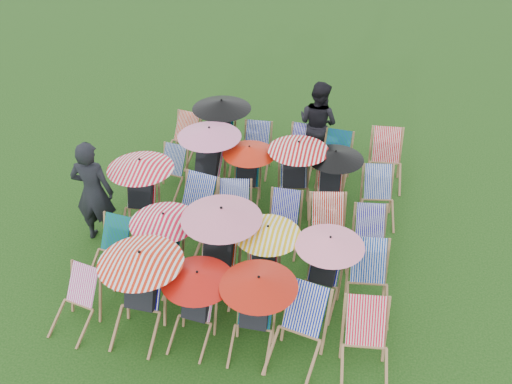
% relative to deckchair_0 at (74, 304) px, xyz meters
% --- Properties ---
extents(ground, '(100.00, 100.00, 0.00)m').
position_rel_deckchair_0_xyz_m(ground, '(2.07, 2.31, -0.42)').
color(ground, black).
rests_on(ground, ground).
extents(deckchair_0, '(0.70, 0.87, 0.85)m').
position_rel_deckchair_0_xyz_m(deckchair_0, '(0.00, 0.00, 0.00)').
color(deckchair_0, '#916843').
rests_on(deckchair_0, ground).
extents(deckchair_1, '(1.16, 1.21, 1.38)m').
position_rel_deckchair_0_xyz_m(deckchair_1, '(0.96, 0.14, 0.30)').
color(deckchair_1, '#916843').
rests_on(deckchair_1, ground).
extents(deckchair_2, '(0.99, 1.04, 1.17)m').
position_rel_deckchair_0_xyz_m(deckchair_2, '(1.74, 0.16, 0.20)').
color(deckchair_2, '#916843').
rests_on(deckchair_2, ground).
extents(deckchair_3, '(1.04, 1.08, 1.23)m').
position_rel_deckchair_0_xyz_m(deckchair_3, '(2.57, 0.18, 0.23)').
color(deckchair_3, '#916843').
rests_on(deckchair_3, ground).
extents(deckchair_4, '(0.84, 1.04, 1.01)m').
position_rel_deckchair_0_xyz_m(deckchair_4, '(3.18, 0.11, 0.08)').
color(deckchair_4, '#916843').
rests_on(deckchair_4, ground).
extents(deckchair_5, '(0.75, 0.97, 0.97)m').
position_rel_deckchair_0_xyz_m(deckchair_5, '(4.08, 0.09, 0.06)').
color(deckchair_5, '#916843').
rests_on(deckchair_5, ground).
extents(deckchair_6, '(0.66, 0.86, 0.87)m').
position_rel_deckchair_0_xyz_m(deckchair_6, '(0.01, 1.15, 0.01)').
color(deckchair_6, '#916843').
rests_on(deckchair_6, ground).
extents(deckchair_7, '(1.03, 1.10, 1.23)m').
position_rel_deckchair_0_xyz_m(deckchair_7, '(0.87, 1.20, 0.22)').
color(deckchair_7, '#916843').
rests_on(deckchair_7, ground).
extents(deckchair_8, '(1.21, 1.25, 1.43)m').
position_rel_deckchair_0_xyz_m(deckchair_8, '(1.77, 1.24, 0.33)').
color(deckchair_8, '#916843').
rests_on(deckchair_8, ground).
extents(deckchair_9, '(0.99, 1.08, 1.18)m').
position_rel_deckchair_0_xyz_m(deckchair_9, '(2.48, 1.29, 0.20)').
color(deckchair_9, '#916843').
rests_on(deckchair_9, ground).
extents(deckchair_10, '(1.01, 1.07, 1.19)m').
position_rel_deckchair_0_xyz_m(deckchair_10, '(3.37, 1.24, 0.21)').
color(deckchair_10, '#916843').
rests_on(deckchair_10, ground).
extents(deckchair_11, '(0.76, 0.98, 0.98)m').
position_rel_deckchair_0_xyz_m(deckchair_11, '(4.04, 1.28, 0.07)').
color(deckchair_11, '#916843').
rests_on(deckchair_11, ground).
extents(deckchair_12, '(1.13, 1.20, 1.34)m').
position_rel_deckchair_0_xyz_m(deckchair_12, '(0.06, 2.36, 0.28)').
color(deckchair_12, '#916843').
rests_on(deckchair_12, ground).
extents(deckchair_13, '(0.86, 1.06, 1.03)m').
position_rel_deckchair_0_xyz_m(deckchair_13, '(0.99, 2.29, 0.09)').
color(deckchair_13, '#916843').
rests_on(deckchair_13, ground).
extents(deckchair_14, '(0.78, 0.98, 0.96)m').
position_rel_deckchair_0_xyz_m(deckchair_14, '(1.71, 2.38, 0.06)').
color(deckchair_14, '#916843').
rests_on(deckchair_14, ground).
extents(deckchair_15, '(0.60, 0.83, 0.88)m').
position_rel_deckchair_0_xyz_m(deckchair_15, '(2.55, 2.42, 0.02)').
color(deckchair_15, '#916843').
rests_on(deckchair_15, ground).
extents(deckchair_16, '(0.82, 1.02, 0.99)m').
position_rel_deckchair_0_xyz_m(deckchair_16, '(3.33, 2.30, 0.07)').
color(deckchair_16, '#916843').
rests_on(deckchair_16, ground).
extents(deckchair_17, '(0.69, 0.88, 0.88)m').
position_rel_deckchair_0_xyz_m(deckchair_17, '(4.01, 2.32, 0.02)').
color(deckchair_17, '#916843').
rests_on(deckchair_17, ground).
extents(deckchair_18, '(0.66, 0.84, 0.84)m').
position_rel_deckchair_0_xyz_m(deckchair_18, '(0.15, 3.49, -0.00)').
color(deckchair_18, '#916843').
rests_on(deckchair_18, ground).
extents(deckchair_19, '(1.17, 1.23, 1.38)m').
position_rel_deckchair_0_xyz_m(deckchair_19, '(0.88, 3.59, 0.31)').
color(deckchair_19, '#916843').
rests_on(deckchair_19, ground).
extents(deckchair_20, '(0.97, 1.03, 1.15)m').
position_rel_deckchair_0_xyz_m(deckchair_20, '(1.68, 3.49, 0.19)').
color(deckchair_20, '#916843').
rests_on(deckchair_20, ground).
extents(deckchair_21, '(1.10, 1.19, 1.30)m').
position_rel_deckchair_0_xyz_m(deckchair_21, '(2.56, 3.58, 0.26)').
color(deckchair_21, '#916843').
rests_on(deckchair_21, ground).
extents(deckchair_22, '(1.01, 1.08, 1.20)m').
position_rel_deckchair_0_xyz_m(deckchair_22, '(3.21, 3.59, 0.21)').
color(deckchair_22, '#916843').
rests_on(deckchair_22, ground).
extents(deckchair_23, '(0.74, 0.93, 0.91)m').
position_rel_deckchair_0_xyz_m(deckchair_23, '(4.08, 3.50, 0.03)').
color(deckchair_23, '#916843').
rests_on(deckchair_23, ground).
extents(deckchair_24, '(0.75, 0.94, 0.92)m').
position_rel_deckchair_0_xyz_m(deckchair_24, '(0.01, 4.66, 0.04)').
color(deckchair_24, '#916843').
rests_on(deckchair_24, ground).
extents(deckchair_25, '(1.17, 1.24, 1.39)m').
position_rel_deckchair_0_xyz_m(deckchair_25, '(0.82, 4.69, 0.31)').
color(deckchair_25, '#916843').
rests_on(deckchair_25, ground).
extents(deckchair_26, '(0.64, 0.87, 0.91)m').
position_rel_deckchair_0_xyz_m(deckchair_26, '(1.58, 4.62, 0.03)').
color(deckchair_26, '#916843').
rests_on(deckchair_26, ground).
extents(deckchair_27, '(0.66, 0.87, 0.90)m').
position_rel_deckchair_0_xyz_m(deckchair_27, '(2.48, 4.71, 0.03)').
color(deckchair_27, '#916843').
rests_on(deckchair_27, ground).
extents(deckchair_28, '(0.67, 0.89, 0.92)m').
position_rel_deckchair_0_xyz_m(deckchair_28, '(3.17, 4.59, 0.03)').
color(deckchair_28, '#916843').
rests_on(deckchair_28, ground).
extents(deckchair_29, '(0.74, 0.98, 1.00)m').
position_rel_deckchair_0_xyz_m(deckchair_29, '(4.16, 4.72, 0.08)').
color(deckchair_29, '#916843').
rests_on(deckchair_29, ground).
extents(person_left, '(0.73, 0.51, 1.89)m').
position_rel_deckchair_0_xyz_m(person_left, '(-0.54, 1.92, 0.52)').
color(person_left, black).
rests_on(person_left, ground).
extents(person_rear, '(1.09, 1.00, 1.79)m').
position_rel_deckchair_0_xyz_m(person_rear, '(2.74, 5.18, 0.47)').
color(person_rear, black).
rests_on(person_rear, ground).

